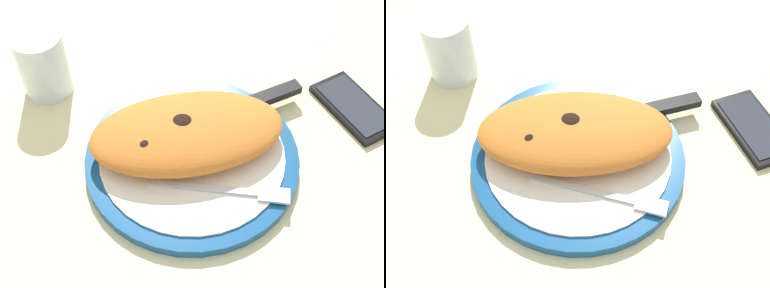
# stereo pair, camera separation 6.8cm
# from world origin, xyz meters

# --- Properties ---
(ground_plane) EXTENTS (1.50, 1.50, 0.03)m
(ground_plane) POSITION_xyz_m (0.00, 0.00, -0.01)
(ground_plane) COLOR beige
(plate) EXTENTS (0.28, 0.28, 0.02)m
(plate) POSITION_xyz_m (0.00, 0.00, 0.01)
(plate) COLOR navy
(plate) RESTS_ON ground_plane
(calzone) EXTENTS (0.27, 0.16, 0.05)m
(calzone) POSITION_xyz_m (-0.01, 0.02, 0.04)
(calzone) COLOR orange
(calzone) RESTS_ON plate
(fork) EXTENTS (0.18, 0.05, 0.00)m
(fork) POSITION_xyz_m (0.05, -0.06, 0.02)
(fork) COLOR silver
(fork) RESTS_ON plate
(knife) EXTENTS (0.23, 0.10, 0.01)m
(knife) POSITION_xyz_m (0.09, 0.08, 0.02)
(knife) COLOR silver
(knife) RESTS_ON plate
(smartphone) EXTENTS (0.11, 0.14, 0.01)m
(smartphone) POSITION_xyz_m (0.24, 0.07, 0.01)
(smartphone) COLOR black
(smartphone) RESTS_ON ground_plane
(water_glass) EXTENTS (0.07, 0.07, 0.10)m
(water_glass) POSITION_xyz_m (-0.20, 0.15, 0.04)
(water_glass) COLOR silver
(water_glass) RESTS_ON ground_plane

